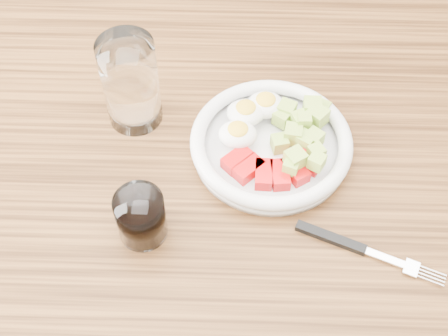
{
  "coord_description": "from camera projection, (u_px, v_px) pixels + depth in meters",
  "views": [
    {
      "loc": [
        0.01,
        -0.51,
        1.52
      ],
      "look_at": [
        -0.01,
        0.01,
        0.8
      ],
      "focal_mm": 50.0,
      "sensor_mm": 36.0,
      "label": 1
    }
  ],
  "objects": [
    {
      "name": "dining_table",
      "position": [
        230.0,
        222.0,
        0.98
      ],
      "size": [
        1.5,
        0.9,
        0.77
      ],
      "color": "brown",
      "rests_on": "ground"
    },
    {
      "name": "coffee_glass",
      "position": [
        141.0,
        217.0,
        0.83
      ],
      "size": [
        0.07,
        0.07,
        0.08
      ],
      "color": "white",
      "rests_on": "dining_table"
    },
    {
      "name": "bowl",
      "position": [
        271.0,
        141.0,
        0.92
      ],
      "size": [
        0.24,
        0.24,
        0.06
      ],
      "color": "white",
      "rests_on": "dining_table"
    },
    {
      "name": "water_glass",
      "position": [
        131.0,
        83.0,
        0.92
      ],
      "size": [
        0.08,
        0.08,
        0.15
      ],
      "primitive_type": "cylinder",
      "color": "white",
      "rests_on": "dining_table"
    },
    {
      "name": "fork",
      "position": [
        350.0,
        245.0,
        0.84
      ],
      "size": [
        0.2,
        0.09,
        0.01
      ],
      "color": "black",
      "rests_on": "dining_table"
    }
  ]
}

